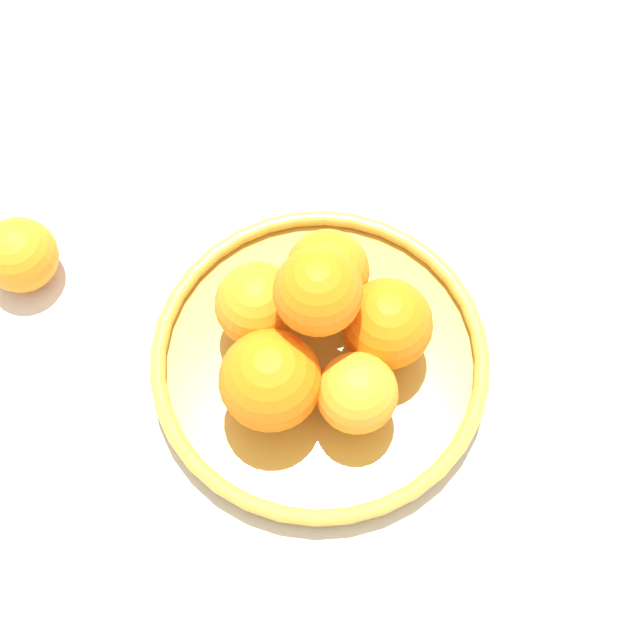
# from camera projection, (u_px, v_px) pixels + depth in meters

# --- Properties ---
(ground_plane) EXTENTS (4.00, 4.00, 0.00)m
(ground_plane) POSITION_uv_depth(u_px,v_px,m) (320.00, 366.00, 0.78)
(ground_plane) COLOR beige
(fruit_bowl) EXTENTS (0.29, 0.29, 0.03)m
(fruit_bowl) POSITION_uv_depth(u_px,v_px,m) (320.00, 359.00, 0.76)
(fruit_bowl) COLOR gold
(fruit_bowl) RESTS_ON ground_plane
(orange_pile) EXTENTS (0.18, 0.18, 0.13)m
(orange_pile) POSITION_uv_depth(u_px,v_px,m) (317.00, 330.00, 0.71)
(orange_pile) COLOR orange
(orange_pile) RESTS_ON fruit_bowl
(stray_orange) EXTENTS (0.07, 0.07, 0.07)m
(stray_orange) POSITION_uv_depth(u_px,v_px,m) (20.00, 255.00, 0.79)
(stray_orange) COLOR orange
(stray_orange) RESTS_ON ground_plane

